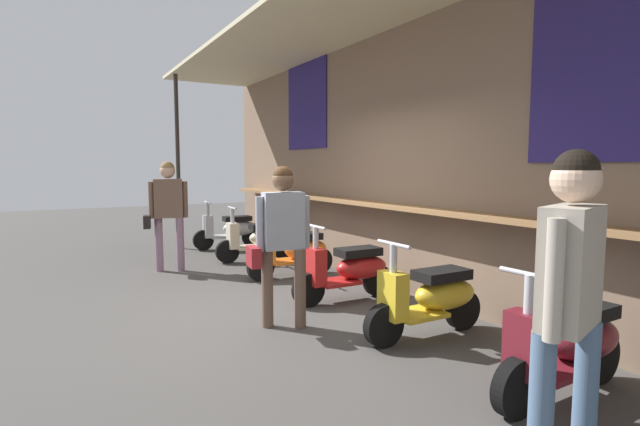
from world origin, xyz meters
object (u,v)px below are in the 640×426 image
at_px(scooter_cream, 259,239).
at_px(scooter_orange, 296,251).
at_px(shopper_browsing, 167,204).
at_px(shopper_with_handbag, 282,230).
at_px(scooter_silver, 232,229).
at_px(scooter_red, 350,269).
at_px(shopper_passing, 570,282).
at_px(scooter_yellow, 432,297).
at_px(scooter_maroon, 569,344).

relative_size(scooter_cream, scooter_orange, 1.00).
xyz_separation_m(scooter_cream, shopper_browsing, (0.11, -1.59, 0.68)).
height_order(shopper_with_handbag, shopper_browsing, shopper_browsing).
bearing_deg(scooter_orange, scooter_silver, -90.85).
relative_size(scooter_red, shopper_passing, 0.81).
xyz_separation_m(scooter_red, scooter_yellow, (1.45, 0.00, 0.00)).
distance_m(scooter_yellow, shopper_browsing, 4.59).
bearing_deg(shopper_with_handbag, scooter_maroon, 34.38).
height_order(scooter_cream, shopper_with_handbag, shopper_with_handbag).
height_order(scooter_orange, scooter_maroon, same).
relative_size(scooter_orange, scooter_red, 1.00).
distance_m(scooter_red, shopper_with_handbag, 1.41).
height_order(scooter_silver, shopper_with_handbag, shopper_with_handbag).
relative_size(shopper_browsing, shopper_passing, 1.00).
xyz_separation_m(scooter_orange, scooter_red, (1.48, -0.00, 0.00)).
xyz_separation_m(scooter_silver, shopper_with_handbag, (4.87, -1.16, 0.62)).
xyz_separation_m(scooter_yellow, shopper_with_handbag, (-0.96, -1.16, 0.62)).
height_order(scooter_silver, scooter_cream, same).
xyz_separation_m(scooter_silver, scooter_orange, (2.89, 0.00, 0.00)).
xyz_separation_m(scooter_red, shopper_with_handbag, (0.50, -1.16, 0.62)).
xyz_separation_m(scooter_cream, shopper_passing, (6.36, -0.97, 0.70)).
bearing_deg(scooter_cream, shopper_passing, 85.17).
xyz_separation_m(scooter_silver, scooter_red, (4.37, 0.00, 0.00)).
distance_m(scooter_cream, shopper_with_handbag, 3.65).
bearing_deg(scooter_orange, scooter_yellow, 89.15).
relative_size(scooter_yellow, shopper_with_handbag, 0.84).
distance_m(scooter_silver, shopper_with_handbag, 5.05).
bearing_deg(scooter_red, scooter_yellow, 91.38).
height_order(scooter_yellow, scooter_maroon, same).
relative_size(scooter_cream, shopper_browsing, 0.81).
bearing_deg(scooter_silver, shopper_browsing, 48.22).
bearing_deg(scooter_red, scooter_orange, -88.62).
relative_size(scooter_cream, scooter_maroon, 1.00).
distance_m(scooter_cream, scooter_orange, 1.43).
bearing_deg(scooter_orange, scooter_maroon, 89.15).
xyz_separation_m(scooter_red, shopper_browsing, (-2.80, -1.59, 0.68)).
relative_size(scooter_silver, scooter_cream, 1.00).
xyz_separation_m(scooter_maroon, shopper_passing, (0.59, -0.97, 0.70)).
bearing_deg(shopper_passing, scooter_maroon, 104.11).
distance_m(scooter_silver, scooter_maroon, 7.23).
bearing_deg(shopper_passing, shopper_with_handbag, 166.32).
bearing_deg(shopper_with_handbag, shopper_passing, 11.82).
bearing_deg(scooter_yellow, scooter_cream, -89.59).
distance_m(scooter_silver, scooter_yellow, 5.83).
xyz_separation_m(scooter_red, shopper_passing, (3.45, -0.97, 0.70)).
xyz_separation_m(scooter_maroon, shopper_with_handbag, (-2.36, -1.16, 0.62)).
relative_size(scooter_maroon, shopper_passing, 0.81).
height_order(shopper_browsing, shopper_passing, shopper_passing).
relative_size(scooter_red, shopper_with_handbag, 0.84).
height_order(scooter_silver, scooter_yellow, same).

